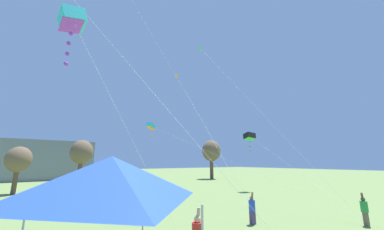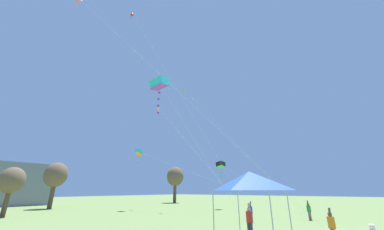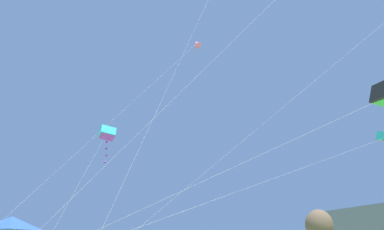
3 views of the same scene
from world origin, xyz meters
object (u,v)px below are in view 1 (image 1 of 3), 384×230
object	(u,v)px
person_green_shirt	(365,210)
kite_cyan_box_6	(72,21)
kite_black_box_4	(249,137)
kite_green_delta_1	(203,52)
festival_tent	(110,179)
kite_orange_diamond_5	(177,75)
person_blue_shirt	(252,208)
kite_cyan_box_0	(151,126)

from	to	relation	value
person_green_shirt	kite_cyan_box_6	xyz separation A→B (m)	(-15.77, 6.42, 9.94)
kite_black_box_4	kite_cyan_box_6	bearing A→B (deg)	-161.36
kite_green_delta_1	kite_cyan_box_6	distance (m)	22.16
kite_black_box_4	festival_tent	bearing A→B (deg)	-147.29
kite_orange_diamond_5	festival_tent	bearing A→B (deg)	-124.12
person_blue_shirt	kite_black_box_4	world-z (taller)	kite_black_box_4
kite_green_delta_1	person_green_shirt	bearing A→B (deg)	-95.31
kite_black_box_4	kite_green_delta_1	bearing A→B (deg)	151.70
kite_orange_diamond_5	kite_cyan_box_6	xyz separation A→B (m)	(-17.65, -18.41, -7.60)
festival_tent	kite_orange_diamond_5	bearing A→B (deg)	55.88
kite_cyan_box_0	kite_black_box_4	world-z (taller)	kite_cyan_box_0
festival_tent	kite_cyan_box_6	size ratio (longest dim) A/B	0.33
festival_tent	kite_green_delta_1	size ratio (longest dim) A/B	0.19
kite_cyan_box_0	kite_green_delta_1	distance (m)	13.41
kite_green_delta_1	kite_orange_diamond_5	world-z (taller)	kite_green_delta_1
festival_tent	kite_orange_diamond_5	size ratio (longest dim) A/B	0.18
kite_cyan_box_6	kite_black_box_4	bearing A→B (deg)	18.64
person_green_shirt	kite_green_delta_1	distance (m)	25.32
person_green_shirt	kite_cyan_box_0	xyz separation A→B (m)	(-3.17, 23.80, 7.94)
kite_orange_diamond_5	person_green_shirt	bearing A→B (deg)	-94.32
kite_green_delta_1	festival_tent	bearing A→B (deg)	-133.94
person_green_shirt	kite_cyan_box_6	distance (m)	19.72
person_blue_shirt	kite_orange_diamond_5	distance (m)	28.04
kite_black_box_4	kite_cyan_box_6	xyz separation A→B (m)	(-22.92, -7.73, 3.75)
festival_tent	kite_orange_diamond_5	distance (m)	33.67
festival_tent	person_green_shirt	xyz separation A→B (m)	(15.00, 0.08, -2.45)
festival_tent	kite_cyan_box_0	distance (m)	27.21
kite_green_delta_1	kite_black_box_4	world-z (taller)	kite_green_delta_1
kite_cyan_box_0	kite_orange_diamond_5	xyz separation A→B (m)	(5.04, 1.03, 9.60)
person_blue_shirt	kite_green_delta_1	bearing A→B (deg)	126.65
kite_black_box_4	kite_orange_diamond_5	xyz separation A→B (m)	(-5.28, 10.68, 11.35)
person_blue_shirt	kite_green_delta_1	world-z (taller)	kite_green_delta_1
person_blue_shirt	kite_cyan_box_0	xyz separation A→B (m)	(2.05, 19.66, 7.94)
person_blue_shirt	kite_cyan_box_6	world-z (taller)	kite_cyan_box_6
person_blue_shirt	kite_cyan_box_6	bearing A→B (deg)	-127.87
kite_cyan_box_0	kite_orange_diamond_5	size ratio (longest dim) A/B	1.16
person_green_shirt	kite_orange_diamond_5	size ratio (longest dim) A/B	0.09
kite_orange_diamond_5	kite_black_box_4	bearing A→B (deg)	-63.72
person_green_shirt	kite_orange_diamond_5	bearing A→B (deg)	20.72
person_green_shirt	person_blue_shirt	distance (m)	6.66
kite_black_box_4	person_blue_shirt	bearing A→B (deg)	-141.04
kite_cyan_box_0	kite_black_box_4	size ratio (longest dim) A/B	1.62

